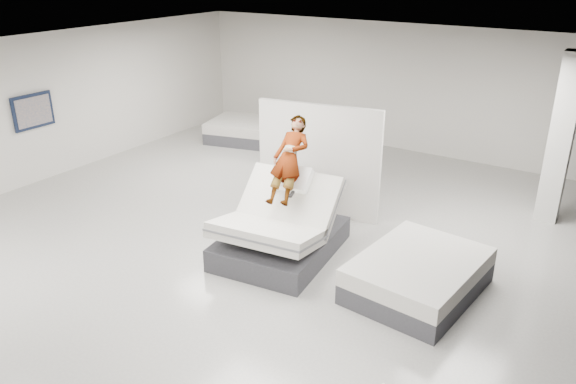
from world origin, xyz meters
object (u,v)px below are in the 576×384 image
object	(u,v)px
column	(561,139)
wall_poster	(33,111)
flat_bed_left_far	(249,131)
hero_bed	(280,231)
divider_panel	(318,161)
person	(289,175)
remote	(292,194)
flat_bed_right_far	(418,275)

from	to	relation	value
column	wall_poster	size ratio (longest dim) A/B	3.37
flat_bed_left_far	hero_bed	bearing A→B (deg)	-48.75
divider_panel	wall_poster	size ratio (longest dim) A/B	2.55
person	remote	world-z (taller)	person
wall_poster	divider_panel	bearing A→B (deg)	16.44
divider_panel	flat_bed_left_far	bearing A→B (deg)	132.09
divider_panel	flat_bed_right_far	bearing A→B (deg)	-41.16
flat_bed_right_far	column	size ratio (longest dim) A/B	0.70
flat_bed_right_far	remote	bearing A→B (deg)	-176.34
person	divider_panel	world-z (taller)	divider_panel
person	flat_bed_left_far	distance (m)	6.28
hero_bed	flat_bed_right_far	bearing A→B (deg)	3.44
flat_bed_right_far	flat_bed_left_far	distance (m)	8.14
hero_bed	remote	world-z (taller)	hero_bed
person	wall_poster	size ratio (longest dim) A/B	1.66
remote	flat_bed_left_far	distance (m)	6.66
person	flat_bed_right_far	bearing A→B (deg)	-10.98
column	flat_bed_left_far	bearing A→B (deg)	173.49
divider_panel	flat_bed_left_far	world-z (taller)	divider_panel
divider_panel	flat_bed_right_far	size ratio (longest dim) A/B	1.08
remote	divider_panel	xyz separation A→B (m)	(-0.51, 1.76, -0.06)
divider_panel	flat_bed_left_far	xyz separation A→B (m)	(-3.96, 3.09, -0.82)
remote	divider_panel	distance (m)	1.83
person	divider_panel	distance (m)	1.48
hero_bed	flat_bed_left_far	bearing A→B (deg)	131.25
flat_bed_left_far	wall_poster	size ratio (longest dim) A/B	2.49
remote	flat_bed_right_far	distance (m)	2.33
divider_panel	column	world-z (taller)	column
hero_bed	remote	xyz separation A→B (m)	(0.22, 0.00, 0.72)
person	column	xyz separation A→B (m)	(3.58, 3.64, 0.27)
flat_bed_right_far	wall_poster	size ratio (longest dim) A/B	2.36
flat_bed_right_far	wall_poster	distance (m)	8.87
wall_poster	flat_bed_left_far	bearing A→B (deg)	66.45
hero_bed	remote	distance (m)	0.76
flat_bed_right_far	column	world-z (taller)	column
remote	flat_bed_left_far	bearing A→B (deg)	126.10
flat_bed_left_far	column	distance (m)	7.96
flat_bed_right_far	wall_poster	xyz separation A→B (m)	(-8.77, -0.18, 1.31)
column	wall_poster	distance (m)	10.71
column	wall_poster	bearing A→B (deg)	-158.07
hero_bed	wall_poster	distance (m)	6.50
divider_panel	hero_bed	bearing A→B (deg)	-90.49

